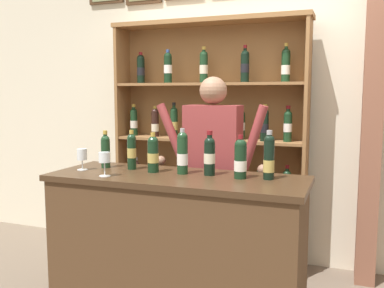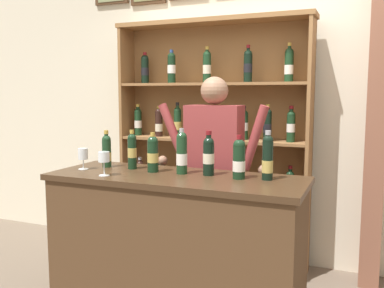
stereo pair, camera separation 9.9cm
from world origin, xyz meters
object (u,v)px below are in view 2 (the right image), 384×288
wine_shelf (212,140)px  tasting_bottle_vin_santo (239,159)px  tasting_counter (176,250)px  tasting_bottle_grappa (153,153)px  shopkeeper (214,160)px  wine_glass_spare (83,155)px  tasting_bottle_rosso (107,151)px  tasting_bottle_prosecco (182,153)px  tasting_bottle_chianti (268,157)px  tasting_bottle_super_tuscan (209,155)px  tasting_bottle_riserva (132,150)px  wine_glass_left (104,159)px

wine_shelf → tasting_bottle_vin_santo: bearing=-62.0°
tasting_counter → tasting_bottle_grappa: tasting_bottle_grappa is taller
shopkeeper → tasting_bottle_vin_santo: shopkeeper is taller
tasting_bottle_grappa → wine_glass_spare: (-0.51, -0.11, -0.02)m
wine_shelf → tasting_bottle_rosso: size_ratio=8.12×
tasting_counter → tasting_bottle_prosecco: size_ratio=5.56×
tasting_bottle_grappa → tasting_bottle_chianti: bearing=2.8°
wine_shelf → tasting_bottle_chianti: (0.76, -1.06, 0.03)m
tasting_bottle_prosecco → shopkeeper: bearing=82.2°
tasting_bottle_super_tuscan → wine_glass_spare: size_ratio=1.95×
wine_shelf → tasting_bottle_vin_santo: wine_shelf is taller
wine_shelf → tasting_bottle_riserva: (-0.23, -1.05, 0.02)m
wine_glass_spare → wine_shelf: bearing=65.6°
tasting_bottle_vin_santo → tasting_bottle_super_tuscan: bearing=171.3°
shopkeeper → tasting_bottle_grappa: size_ratio=6.18×
tasting_bottle_rosso → wine_glass_left: (0.17, -0.29, -0.01)m
wine_shelf → tasting_bottle_grappa: bearing=-92.0°
wine_shelf → tasting_bottle_riserva: wine_shelf is taller
tasting_bottle_prosecco → wine_glass_spare: (-0.72, -0.12, -0.04)m
tasting_bottle_riserva → wine_glass_left: (-0.04, -0.30, -0.02)m
tasting_bottle_chianti → tasting_bottle_super_tuscan: bearing=-179.5°
tasting_bottle_prosecco → tasting_bottle_super_tuscan: 0.19m
wine_shelf → tasting_bottle_rosso: bearing=-112.9°
wine_shelf → tasting_bottle_rosso: 1.15m
shopkeeper → tasting_bottle_super_tuscan: 0.48m
tasting_bottle_prosecco → wine_glass_left: tasting_bottle_prosecco is taller
tasting_bottle_super_tuscan → tasting_counter: bearing=-155.5°
wine_shelf → shopkeeper: wine_shelf is taller
tasting_bottle_vin_santo → wine_glass_spare: 1.14m
tasting_bottle_riserva → tasting_bottle_super_tuscan: (0.60, -0.01, 0.00)m
tasting_bottle_riserva → tasting_bottle_super_tuscan: 0.60m
tasting_bottle_super_tuscan → tasting_bottle_chianti: 0.40m
tasting_bottle_vin_santo → wine_glass_left: (-0.86, -0.25, -0.01)m
tasting_bottle_vin_santo → tasting_bottle_chianti: tasting_bottle_chianti is taller
tasting_bottle_grappa → tasting_bottle_vin_santo: bearing=0.1°
shopkeeper → tasting_bottle_vin_santo: bearing=-54.6°
tasting_bottle_rosso → wine_glass_spare: size_ratio=1.79×
tasting_counter → shopkeeper: size_ratio=1.01×
tasting_bottle_riserva → tasting_bottle_prosecco: (0.41, -0.03, 0.01)m
tasting_bottle_grappa → tasting_bottle_super_tuscan: 0.40m
tasting_bottle_rosso → tasting_bottle_prosecco: tasting_bottle_prosecco is taller
wine_glass_spare → wine_glass_left: size_ratio=0.95×
wine_shelf → wine_glass_spare: bearing=-114.4°
wine_shelf → tasting_bottle_grappa: wine_shelf is taller
tasting_bottle_super_tuscan → tasting_bottle_vin_santo: size_ratio=1.06×
tasting_bottle_riserva → tasting_counter: bearing=-14.9°
tasting_bottle_grappa → wine_glass_spare: size_ratio=1.80×
tasting_bottle_super_tuscan → tasting_bottle_chianti: tasting_bottle_chianti is taller
wine_shelf → tasting_bottle_super_tuscan: (0.36, -1.07, 0.02)m
tasting_bottle_riserva → wine_glass_spare: 0.35m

